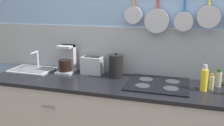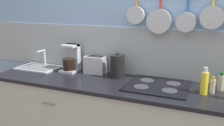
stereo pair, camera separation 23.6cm
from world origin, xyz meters
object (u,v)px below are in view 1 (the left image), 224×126
(kettle, at_px, (116,66))
(bottle_dish_soap, at_px, (211,82))
(toaster, at_px, (92,65))
(coffee_maker, at_px, (67,61))
(bottle_vinegar, at_px, (218,79))
(bottle_olive_oil, at_px, (204,79))

(kettle, bearing_deg, bottle_dish_soap, -6.47)
(bottle_dish_soap, bearing_deg, toaster, 172.45)
(coffee_maker, height_order, kettle, coffee_maker)
(coffee_maker, relative_size, toaster, 1.22)
(toaster, distance_m, kettle, 0.28)
(kettle, distance_m, bottle_vinegar, 0.98)
(bottle_olive_oil, bearing_deg, bottle_dish_soap, 39.12)
(bottle_dish_soap, height_order, bottle_vinegar, bottle_vinegar)
(coffee_maker, relative_size, bottle_vinegar, 1.84)
(kettle, bearing_deg, bottle_olive_oil, -10.48)
(toaster, bearing_deg, kettle, -11.07)
(kettle, xyz_separation_m, bottle_dish_soap, (0.91, -0.10, -0.05))
(kettle, xyz_separation_m, bottle_vinegar, (0.98, 0.00, -0.05))
(kettle, bearing_deg, bottle_vinegar, 0.06)
(coffee_maker, distance_m, bottle_olive_oil, 1.42)
(bottle_dish_soap, bearing_deg, bottle_olive_oil, -140.88)
(toaster, xyz_separation_m, kettle, (0.28, -0.05, 0.03))
(bottle_vinegar, bearing_deg, bottle_olive_oil, -129.65)
(bottle_dish_soap, bearing_deg, bottle_vinegar, 58.02)
(toaster, bearing_deg, bottle_olive_oil, -10.62)
(kettle, relative_size, bottle_dish_soap, 1.77)
(toaster, height_order, bottle_vinegar, toaster)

